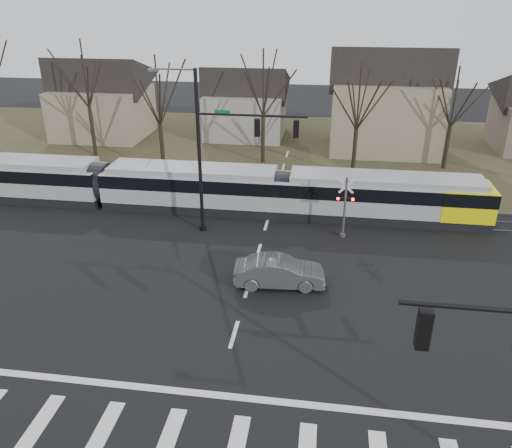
# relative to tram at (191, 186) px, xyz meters

# --- Properties ---
(ground) EXTENTS (140.00, 140.00, 0.00)m
(ground) POSITION_rel_tram_xyz_m (5.68, -16.00, -1.68)
(ground) COLOR black
(grass_verge) EXTENTS (140.00, 28.00, 0.01)m
(grass_verge) POSITION_rel_tram_xyz_m (5.68, 16.00, -1.68)
(grass_verge) COLOR #38331E
(grass_verge) RESTS_ON ground
(crosswalk) EXTENTS (27.00, 2.60, 0.01)m
(crosswalk) POSITION_rel_tram_xyz_m (5.68, -20.00, -1.67)
(crosswalk) COLOR silver
(crosswalk) RESTS_ON ground
(stop_line) EXTENTS (28.00, 0.35, 0.01)m
(stop_line) POSITION_rel_tram_xyz_m (5.68, -17.80, -1.67)
(stop_line) COLOR silver
(stop_line) RESTS_ON ground
(lane_dashes) EXTENTS (0.18, 30.00, 0.01)m
(lane_dashes) POSITION_rel_tram_xyz_m (5.68, -0.00, -1.67)
(lane_dashes) COLOR silver
(lane_dashes) RESTS_ON ground
(rail_pair) EXTENTS (90.00, 1.52, 0.06)m
(rail_pair) POSITION_rel_tram_xyz_m (5.68, -0.20, -1.65)
(rail_pair) COLOR #59595E
(rail_pair) RESTS_ON ground
(tram) EXTENTS (40.68, 3.02, 3.08)m
(tram) POSITION_rel_tram_xyz_m (0.00, 0.00, 0.00)
(tram) COLOR gray
(tram) RESTS_ON ground
(sedan) EXTENTS (2.56, 5.06, 1.56)m
(sedan) POSITION_rel_tram_xyz_m (7.27, -9.50, -0.90)
(sedan) COLOR #44484A
(sedan) RESTS_ON ground
(signal_pole_far) EXTENTS (9.28, 0.44, 10.20)m
(signal_pole_far) POSITION_rel_tram_xyz_m (3.27, -3.50, 4.02)
(signal_pole_far) COLOR black
(signal_pole_far) RESTS_ON ground
(rail_crossing_signal) EXTENTS (1.08, 0.36, 4.00)m
(rail_crossing_signal) POSITION_rel_tram_xyz_m (10.68, -3.21, 0.20)
(rail_crossing_signal) COLOR #59595B
(rail_crossing_signal) RESTS_ON ground
(tree_row) EXTENTS (59.20, 7.20, 10.00)m
(tree_row) POSITION_rel_tram_xyz_m (7.68, 10.00, 3.32)
(tree_row) COLOR black
(tree_row) RESTS_ON ground
(house_a) EXTENTS (9.72, 8.64, 8.60)m
(house_a) POSITION_rel_tram_xyz_m (-14.32, 18.00, 2.78)
(house_a) COLOR #7E755B
(house_a) RESTS_ON ground
(house_b) EXTENTS (8.64, 7.56, 7.65)m
(house_b) POSITION_rel_tram_xyz_m (0.68, 20.00, 2.29)
(house_b) COLOR gray
(house_b) RESTS_ON ground
(house_c) EXTENTS (10.80, 8.64, 10.10)m
(house_c) POSITION_rel_tram_xyz_m (14.68, 17.00, 3.55)
(house_c) COLOR #7E755B
(house_c) RESTS_ON ground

